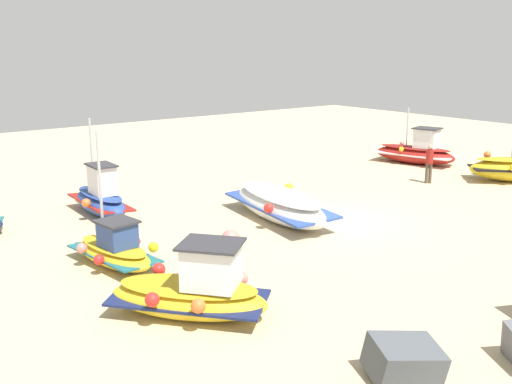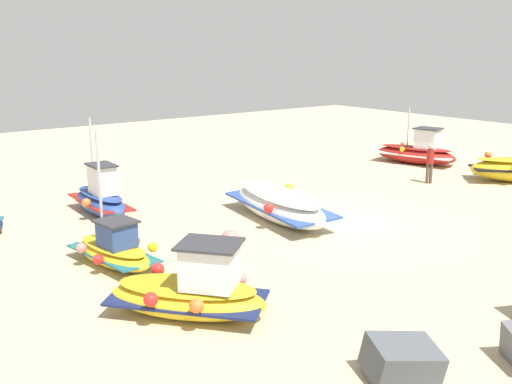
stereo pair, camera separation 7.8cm
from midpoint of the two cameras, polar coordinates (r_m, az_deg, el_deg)
name	(u,v)px [view 2 (the right image)]	position (r m, az deg, el deg)	size (l,w,h in m)	color
ground_plane	(339,221)	(21.02, 8.08, -2.80)	(59.28, 59.28, 0.00)	#C6B289
fishing_boat_0	(279,205)	(20.91, 2.34, -1.22)	(2.54, 5.45, 1.07)	white
fishing_boat_1	(417,152)	(31.94, 15.25, 3.72)	(2.61, 4.50, 2.91)	maroon
fishing_boat_2	(114,249)	(17.14, -13.32, -5.37)	(1.90, 3.24, 3.73)	gold
fishing_boat_3	(191,291)	(13.70, -6.04, -9.41)	(3.46, 3.78, 1.81)	gold
fishing_boat_5	(101,198)	(22.26, -14.55, -0.56)	(1.85, 3.55, 3.48)	#2D4C9E
person_walking	(430,161)	(27.41, 16.41, 2.85)	(0.32, 0.32, 1.74)	brown
mooring_buoy_0	(230,239)	(17.57, -2.39, -4.50)	(0.55, 0.55, 0.73)	#3F3F42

